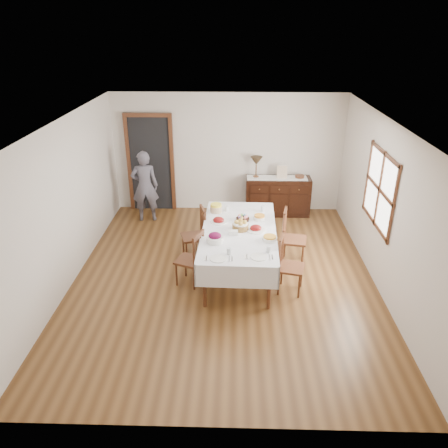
{
  "coord_description": "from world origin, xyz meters",
  "views": [
    {
      "loc": [
        0.18,
        -6.29,
        3.94
      ],
      "look_at": [
        0.0,
        0.1,
        0.95
      ],
      "focal_mm": 35.0,
      "sensor_mm": 36.0,
      "label": 1
    }
  ],
  "objects_px": {
    "chair_right_near": "(288,264)",
    "table_lamp": "(256,161)",
    "sideboard": "(278,196)",
    "chair_left_near": "(192,258)",
    "dining_table": "(239,235)",
    "chair_left_far": "(196,233)",
    "person": "(145,184)",
    "chair_right_far": "(291,237)"
  },
  "relations": [
    {
      "from": "table_lamp",
      "to": "chair_right_far",
      "type": "bearing_deg",
      "value": -75.91
    },
    {
      "from": "chair_left_far",
      "to": "table_lamp",
      "type": "xyz_separation_m",
      "value": [
        1.13,
        2.09,
        0.71
      ]
    },
    {
      "from": "sideboard",
      "to": "chair_left_near",
      "type": "bearing_deg",
      "value": -119.12
    },
    {
      "from": "chair_left_near",
      "to": "chair_left_far",
      "type": "xyz_separation_m",
      "value": [
        -0.0,
        0.86,
        0.02
      ]
    },
    {
      "from": "chair_left_far",
      "to": "table_lamp",
      "type": "bearing_deg",
      "value": 134.97
    },
    {
      "from": "chair_left_far",
      "to": "chair_right_near",
      "type": "xyz_separation_m",
      "value": [
        1.53,
        -1.02,
        -0.01
      ]
    },
    {
      "from": "chair_left_near",
      "to": "chair_right_far",
      "type": "height_order",
      "value": "chair_right_far"
    },
    {
      "from": "person",
      "to": "chair_left_near",
      "type": "bearing_deg",
      "value": 107.15
    },
    {
      "from": "chair_right_near",
      "to": "person",
      "type": "relative_size",
      "value": 0.58
    },
    {
      "from": "chair_left_near",
      "to": "chair_left_far",
      "type": "height_order",
      "value": "chair_left_far"
    },
    {
      "from": "dining_table",
      "to": "person",
      "type": "height_order",
      "value": "person"
    },
    {
      "from": "dining_table",
      "to": "sideboard",
      "type": "height_order",
      "value": "sideboard"
    },
    {
      "from": "person",
      "to": "chair_right_far",
      "type": "bearing_deg",
      "value": 140.02
    },
    {
      "from": "chair_left_near",
      "to": "chair_left_far",
      "type": "distance_m",
      "value": 0.86
    },
    {
      "from": "chair_left_far",
      "to": "chair_right_near",
      "type": "bearing_deg",
      "value": 39.82
    },
    {
      "from": "dining_table",
      "to": "chair_left_near",
      "type": "distance_m",
      "value": 0.88
    },
    {
      "from": "chair_right_near",
      "to": "chair_right_far",
      "type": "distance_m",
      "value": 0.93
    },
    {
      "from": "dining_table",
      "to": "table_lamp",
      "type": "height_order",
      "value": "table_lamp"
    },
    {
      "from": "chair_right_far",
      "to": "person",
      "type": "xyz_separation_m",
      "value": [
        -2.9,
        1.75,
        0.31
      ]
    },
    {
      "from": "chair_left_far",
      "to": "sideboard",
      "type": "distance_m",
      "value": 2.62
    },
    {
      "from": "chair_left_far",
      "to": "person",
      "type": "distance_m",
      "value": 2.07
    },
    {
      "from": "chair_right_near",
      "to": "person",
      "type": "height_order",
      "value": "person"
    },
    {
      "from": "chair_right_far",
      "to": "table_lamp",
      "type": "xyz_separation_m",
      "value": [
        -0.55,
        2.19,
        0.69
      ]
    },
    {
      "from": "chair_right_near",
      "to": "sideboard",
      "type": "height_order",
      "value": "chair_right_near"
    },
    {
      "from": "chair_right_near",
      "to": "table_lamp",
      "type": "xyz_separation_m",
      "value": [
        -0.4,
        3.11,
        0.72
      ]
    },
    {
      "from": "sideboard",
      "to": "table_lamp",
      "type": "xyz_separation_m",
      "value": [
        -0.49,
        0.04,
        0.77
      ]
    },
    {
      "from": "person",
      "to": "chair_left_far",
      "type": "bearing_deg",
      "value": 117.62
    },
    {
      "from": "dining_table",
      "to": "chair_left_near",
      "type": "xyz_separation_m",
      "value": [
        -0.76,
        -0.36,
        -0.25
      ]
    },
    {
      "from": "dining_table",
      "to": "chair_right_near",
      "type": "xyz_separation_m",
      "value": [
        0.77,
        -0.53,
        -0.24
      ]
    },
    {
      "from": "chair_left_near",
      "to": "chair_left_far",
      "type": "relative_size",
      "value": 0.97
    },
    {
      "from": "chair_left_near",
      "to": "chair_right_near",
      "type": "height_order",
      "value": "chair_right_near"
    },
    {
      "from": "dining_table",
      "to": "sideboard",
      "type": "xyz_separation_m",
      "value": [
        0.86,
        2.54,
        -0.3
      ]
    },
    {
      "from": "person",
      "to": "table_lamp",
      "type": "xyz_separation_m",
      "value": [
        2.35,
        0.44,
        0.38
      ]
    },
    {
      "from": "chair_left_near",
      "to": "chair_right_far",
      "type": "distance_m",
      "value": 1.84
    },
    {
      "from": "chair_right_far",
      "to": "table_lamp",
      "type": "distance_m",
      "value": 2.37
    },
    {
      "from": "dining_table",
      "to": "chair_right_far",
      "type": "distance_m",
      "value": 1.03
    },
    {
      "from": "dining_table",
      "to": "chair_left_near",
      "type": "bearing_deg",
      "value": -152.54
    },
    {
      "from": "chair_right_near",
      "to": "sideboard",
      "type": "relative_size",
      "value": 0.68
    },
    {
      "from": "sideboard",
      "to": "person",
      "type": "xyz_separation_m",
      "value": [
        -2.84,
        -0.4,
        0.4
      ]
    },
    {
      "from": "person",
      "to": "table_lamp",
      "type": "bearing_deg",
      "value": -178.2
    },
    {
      "from": "chair_left_far",
      "to": "chair_left_near",
      "type": "bearing_deg",
      "value": -16.28
    },
    {
      "from": "sideboard",
      "to": "chair_right_far",
      "type": "bearing_deg",
      "value": -88.43
    }
  ]
}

